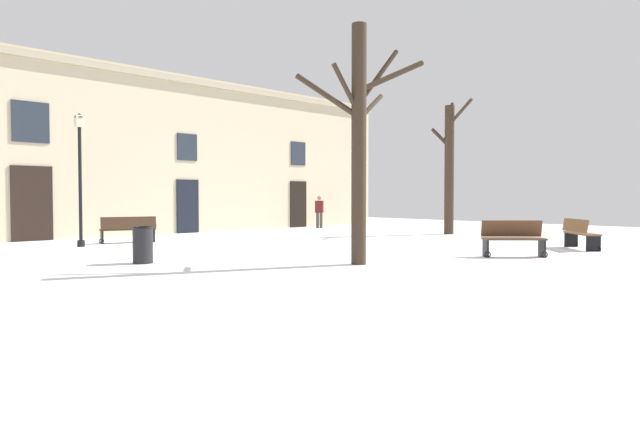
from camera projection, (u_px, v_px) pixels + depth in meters
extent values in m
plane|color=white|center=(369.00, 250.00, 15.18)|extent=(36.64, 36.64, 0.00)
cube|color=beige|center=(185.00, 154.00, 22.58)|extent=(22.90, 0.40, 6.63)
cube|color=tan|center=(188.00, 81.00, 22.30)|extent=(22.90, 0.30, 0.24)
cube|color=black|center=(32.00, 204.00, 18.36)|extent=(1.32, 0.08, 2.59)
cube|color=#262D38|center=(31.00, 122.00, 18.27)|extent=(1.19, 0.06, 1.40)
cube|color=black|center=(188.00, 206.00, 22.47)|extent=(1.01, 0.08, 2.25)
cube|color=#262D38|center=(187.00, 147.00, 22.39)|extent=(0.91, 0.06, 1.12)
cube|color=black|center=(298.00, 204.00, 26.71)|extent=(1.03, 0.08, 2.30)
cube|color=#262D38|center=(298.00, 154.00, 26.63)|extent=(0.92, 0.06, 1.16)
cylinder|color=#382B1E|center=(359.00, 145.00, 12.01)|extent=(0.34, 0.34, 5.39)
cylinder|color=#382B1E|center=(346.00, 89.00, 11.82)|extent=(0.75, 0.31, 1.11)
cylinder|color=#382B1E|center=(391.00, 76.00, 12.29)|extent=(1.66, 0.71, 0.89)
cylinder|color=#382B1E|center=(378.00, 77.00, 12.26)|extent=(1.19, 0.31, 1.39)
cylinder|color=#382B1E|center=(370.00, 107.00, 12.54)|extent=(1.30, 0.51, 0.83)
cylinder|color=#382B1E|center=(328.00, 96.00, 12.04)|extent=(1.07, 1.20, 1.06)
cylinder|color=#382B1E|center=(449.00, 170.00, 21.73)|extent=(0.38, 0.38, 5.22)
cylinder|color=#382B1E|center=(461.00, 112.00, 21.28)|extent=(0.16, 1.11, 0.99)
cylinder|color=#382B1E|center=(447.00, 142.00, 22.12)|extent=(0.74, 0.72, 1.09)
cylinder|color=#382B1E|center=(451.00, 118.00, 22.26)|extent=(1.28, 0.77, 1.49)
cylinder|color=#382B1E|center=(441.00, 138.00, 21.90)|extent=(0.32, 0.85, 0.86)
cylinder|color=#382B1E|center=(447.00, 148.00, 22.38)|extent=(1.19, 1.04, 1.07)
cylinder|color=black|center=(80.00, 187.00, 16.27)|extent=(0.10, 0.10, 3.64)
cylinder|color=black|center=(81.00, 243.00, 16.32)|extent=(0.22, 0.22, 0.20)
cube|color=beige|center=(79.00, 121.00, 16.20)|extent=(0.24, 0.24, 0.36)
cone|color=black|center=(79.00, 115.00, 16.20)|extent=(0.30, 0.30, 0.14)
cylinder|color=black|center=(143.00, 246.00, 12.27)|extent=(0.45, 0.45, 0.81)
torus|color=black|center=(143.00, 227.00, 12.25)|extent=(0.47, 0.47, 0.04)
cube|color=brown|center=(582.00, 233.00, 15.60)|extent=(1.38, 1.38, 0.05)
cube|color=brown|center=(575.00, 226.00, 15.60)|extent=(1.15, 1.15, 0.39)
cube|color=black|center=(593.00, 243.00, 14.91)|extent=(0.32, 0.32, 0.45)
torus|color=black|center=(599.00, 249.00, 14.91)|extent=(0.14, 0.14, 0.17)
cube|color=black|center=(571.00, 239.00, 16.31)|extent=(0.32, 0.32, 0.45)
torus|color=black|center=(577.00, 244.00, 16.31)|extent=(0.14, 0.14, 0.17)
cube|color=#3D2819|center=(128.00, 229.00, 17.70)|extent=(1.79, 0.89, 0.05)
cube|color=#3D2819|center=(129.00, 223.00, 17.51)|extent=(1.71, 0.58, 0.38)
cube|color=black|center=(153.00, 235.00, 18.09)|extent=(0.16, 0.41, 0.45)
torus|color=black|center=(152.00, 239.00, 18.25)|extent=(0.17, 0.07, 0.17)
cube|color=black|center=(102.00, 237.00, 17.33)|extent=(0.16, 0.41, 0.45)
torus|color=black|center=(101.00, 241.00, 17.49)|extent=(0.17, 0.07, 0.17)
cube|color=#51331E|center=(514.00, 239.00, 13.52)|extent=(1.39, 1.38, 0.05)
cube|color=#51331E|center=(511.00, 229.00, 13.71)|extent=(1.18, 1.15, 0.42)
cube|color=black|center=(486.00, 248.00, 13.54)|extent=(0.31, 0.31, 0.46)
torus|color=black|center=(488.00, 255.00, 13.39)|extent=(0.14, 0.14, 0.17)
cube|color=black|center=(542.00, 248.00, 13.52)|extent=(0.31, 0.31, 0.46)
torus|color=black|center=(544.00, 255.00, 13.37)|extent=(0.14, 0.14, 0.17)
cylinder|color=#350F0F|center=(359.00, 218.00, 27.48)|extent=(0.14, 0.14, 0.88)
cylinder|color=#350F0F|center=(355.00, 218.00, 27.53)|extent=(0.14, 0.14, 0.88)
cube|color=black|center=(357.00, 203.00, 27.48)|extent=(0.38, 0.44, 0.68)
sphere|color=#9E755B|center=(357.00, 193.00, 27.47)|extent=(0.24, 0.24, 0.24)
cylinder|color=#403D3A|center=(318.00, 220.00, 25.96)|extent=(0.14, 0.14, 0.75)
cylinder|color=#403D3A|center=(321.00, 220.00, 25.91)|extent=(0.14, 0.14, 0.75)
cube|color=#591919|center=(319.00, 207.00, 25.91)|extent=(0.39, 0.44, 0.58)
sphere|color=#9E755B|center=(319.00, 198.00, 25.90)|extent=(0.21, 0.21, 0.21)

